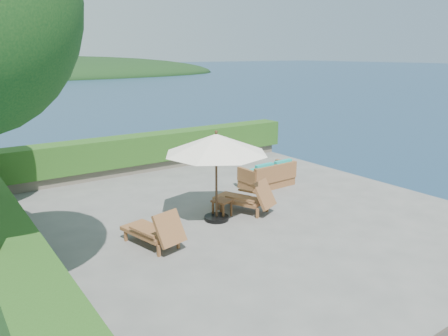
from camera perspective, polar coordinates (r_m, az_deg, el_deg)
ground at (r=11.85m, az=1.02°, el=-6.17°), size 12.00×12.00×0.00m
foundation at (r=12.49m, az=0.99°, el=-12.83°), size 12.00×12.00×3.00m
ocean at (r=13.23m, az=0.96°, el=-18.40°), size 600.00×600.00×0.00m
offshore_island at (r=152.43m, az=-23.25°, el=10.95°), size 126.00×57.60×12.60m
planter_wall_far at (r=16.45m, az=-10.44°, el=0.27°), size 12.00×0.60×0.36m
planter_wall_left at (r=9.89m, az=-26.92°, el=-11.19°), size 0.60×12.00×0.36m
hedge_far at (r=16.30m, az=-10.55°, el=2.55°), size 12.40×0.90×1.00m
patio_umbrella at (r=10.95m, az=-1.03°, el=3.06°), size 3.04×3.04×2.38m
lounge_left at (r=10.00m, az=-8.99°, el=-8.07°), size 1.01×1.71×0.93m
lounge_right at (r=11.98m, az=3.08°, el=-3.93°), size 1.28×1.79×0.96m
side_table at (r=11.61m, az=-0.25°, el=-4.58°), size 0.56×0.56×0.47m
wicker_loveseat at (r=14.28m, az=5.78°, el=-1.12°), size 1.83×0.99×0.88m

